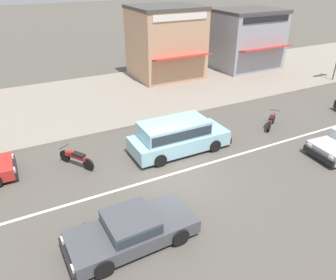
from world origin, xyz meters
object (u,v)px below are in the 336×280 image
(motorcycle_1, at_px, (272,120))
(shopfront_mid_block, at_px, (246,39))
(minivan_pale_blue_4, at_px, (177,135))
(motorcycle_2, at_px, (76,157))
(shopfront_corner_warung, at_px, (166,42))
(sedan_dark_grey_1, at_px, (131,229))

(motorcycle_1, xyz_separation_m, shopfront_mid_block, (6.22, 10.14, 2.10))
(minivan_pale_blue_4, bearing_deg, motorcycle_1, -0.78)
(minivan_pale_blue_4, xyz_separation_m, motorcycle_1, (5.93, -0.08, -0.43))
(motorcycle_1, height_order, shopfront_mid_block, shopfront_mid_block)
(motorcycle_2, distance_m, shopfront_corner_warung, 13.97)
(minivan_pale_blue_4, relative_size, motorcycle_1, 3.18)
(shopfront_corner_warung, bearing_deg, shopfront_mid_block, -5.84)
(motorcycle_2, bearing_deg, sedan_dark_grey_1, -85.13)
(minivan_pale_blue_4, distance_m, motorcycle_1, 5.95)
(motorcycle_2, height_order, shopfront_mid_block, shopfront_mid_block)
(motorcycle_1, bearing_deg, sedan_dark_grey_1, -156.17)
(minivan_pale_blue_4, xyz_separation_m, shopfront_corner_warung, (4.95, 10.80, 1.93))
(sedan_dark_grey_1, height_order, minivan_pale_blue_4, minivan_pale_blue_4)
(motorcycle_2, relative_size, shopfront_mid_block, 0.32)
(motorcycle_2, distance_m, shopfront_mid_block, 19.22)
(motorcycle_1, xyz_separation_m, shopfront_corner_warung, (-0.98, 10.88, 2.36))
(shopfront_corner_warung, bearing_deg, sedan_dark_grey_1, -120.70)
(sedan_dark_grey_1, height_order, shopfront_mid_block, shopfront_mid_block)
(motorcycle_1, bearing_deg, shopfront_mid_block, 58.47)
(motorcycle_2, bearing_deg, shopfront_mid_block, 28.68)
(sedan_dark_grey_1, xyz_separation_m, motorcycle_2, (-0.46, 5.43, -0.11))
(motorcycle_1, relative_size, shopfront_mid_block, 0.28)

